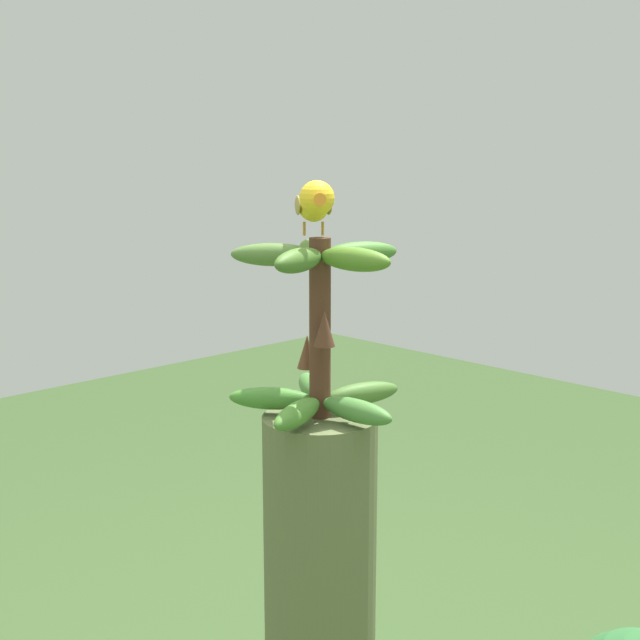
{
  "coord_description": "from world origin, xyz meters",
  "views": [
    {
      "loc": [
        -0.96,
        -0.99,
        1.46
      ],
      "look_at": [
        0.0,
        0.0,
        1.19
      ],
      "focal_mm": 46.04,
      "sensor_mm": 36.0,
      "label": 1
    }
  ],
  "objects": [
    {
      "name": "banana_bunch",
      "position": [
        -0.0,
        0.0,
        1.18
      ],
      "size": [
        0.32,
        0.31,
        0.31
      ],
      "color": "#4C2D1E",
      "rests_on": "banana_tree"
    },
    {
      "name": "perched_bird",
      "position": [
        0.01,
        0.03,
        1.39
      ],
      "size": [
        0.16,
        0.2,
        0.1
      ],
      "color": "#C68933",
      "rests_on": "banana_bunch"
    }
  ]
}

